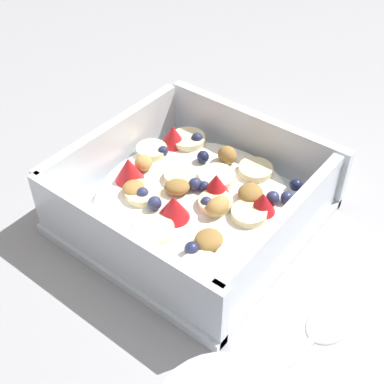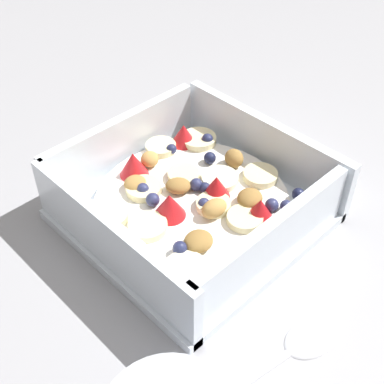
{
  "view_description": "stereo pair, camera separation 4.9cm",
  "coord_description": "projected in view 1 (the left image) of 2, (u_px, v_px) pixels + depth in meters",
  "views": [
    {
      "loc": [
        -0.22,
        0.28,
        0.36
      ],
      "look_at": [
        0.0,
        -0.0,
        0.03
      ],
      "focal_mm": 48.96,
      "sensor_mm": 36.0,
      "label": 1
    },
    {
      "loc": [
        -0.26,
        0.25,
        0.36
      ],
      "look_at": [
        0.0,
        -0.0,
        0.03
      ],
      "focal_mm": 48.96,
      "sensor_mm": 36.0,
      "label": 2
    }
  ],
  "objects": [
    {
      "name": "ground_plane",
      "position": [
        193.0,
        219.0,
        0.5
      ],
      "size": [
        2.4,
        2.4,
        0.0
      ],
      "primitive_type": "plane",
      "color": "#9E9EA3"
    },
    {
      "name": "fruit_bowl",
      "position": [
        192.0,
        198.0,
        0.5
      ],
      "size": [
        0.21,
        0.21,
        0.07
      ],
      "color": "white",
      "rests_on": "ground"
    },
    {
      "name": "spoon",
      "position": [
        310.0,
        340.0,
        0.4
      ],
      "size": [
        0.05,
        0.17,
        0.01
      ],
      "color": "silver",
      "rests_on": "ground"
    }
  ]
}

